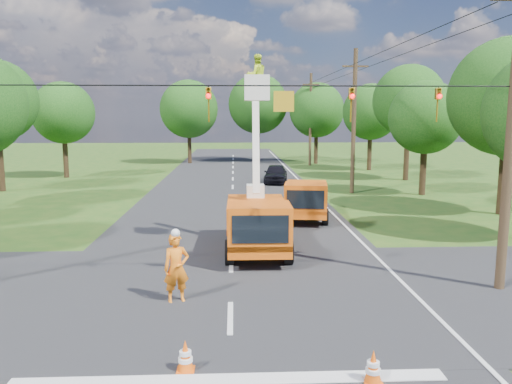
{
  "coord_description": "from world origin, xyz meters",
  "views": [
    {
      "loc": [
        0.14,
        -12.8,
        5.43
      ],
      "look_at": [
        0.94,
        5.69,
        2.6
      ],
      "focal_mm": 35.0,
      "sensor_mm": 36.0,
      "label": 1
    }
  ],
  "objects_px": {
    "pole_right_far": "(310,119)",
    "tree_left_f": "(63,113)",
    "pole_right_mid": "(354,121)",
    "traffic_cone_1": "(373,367)",
    "tree_right_e": "(371,112)",
    "tree_right_d": "(409,101)",
    "second_truck": "(306,198)",
    "traffic_cone_2": "(274,244)",
    "traffic_cone_3": "(289,220)",
    "tree_right_c": "(426,118)",
    "distant_car": "(276,174)",
    "tree_right_b": "(509,97)",
    "bucket_truck": "(257,212)",
    "pole_right_near": "(511,127)",
    "ground_worker": "(176,268)",
    "tree_far_b": "(258,104)",
    "tree_far_a": "(189,109)",
    "tree_far_c": "(317,110)",
    "traffic_cone_7": "(296,198)",
    "traffic_cone_0": "(185,356)"
  },
  "relations": [
    {
      "from": "pole_right_far",
      "to": "tree_left_f",
      "type": "xyz_separation_m",
      "value": [
        -23.3,
        -10.0,
        0.58
      ]
    },
    {
      "from": "pole_right_mid",
      "to": "traffic_cone_1",
      "type": "bearing_deg",
      "value": -102.35
    },
    {
      "from": "tree_right_e",
      "to": "tree_right_d",
      "type": "bearing_deg",
      "value": -82.87
    },
    {
      "from": "second_truck",
      "to": "traffic_cone_2",
      "type": "xyz_separation_m",
      "value": [
        -2.23,
        -6.57,
        -0.75
      ]
    },
    {
      "from": "second_truck",
      "to": "traffic_cone_3",
      "type": "bearing_deg",
      "value": -110.43
    },
    {
      "from": "traffic_cone_1",
      "to": "traffic_cone_3",
      "type": "distance_m",
      "value": 14.61
    },
    {
      "from": "pole_right_mid",
      "to": "tree_right_c",
      "type": "relative_size",
      "value": 1.28
    },
    {
      "from": "distant_car",
      "to": "tree_right_b",
      "type": "bearing_deg",
      "value": -42.62
    },
    {
      "from": "bucket_truck",
      "to": "tree_right_d",
      "type": "height_order",
      "value": "tree_right_d"
    },
    {
      "from": "traffic_cone_2",
      "to": "pole_right_mid",
      "type": "distance_m",
      "value": 17.48
    },
    {
      "from": "tree_left_f",
      "to": "tree_right_d",
      "type": "relative_size",
      "value": 0.87
    },
    {
      "from": "traffic_cone_1",
      "to": "tree_left_f",
      "type": "xyz_separation_m",
      "value": [
        -17.74,
        35.41,
        5.33
      ]
    },
    {
      "from": "pole_right_near",
      "to": "tree_right_e",
      "type": "distance_m",
      "value": 35.41
    },
    {
      "from": "ground_worker",
      "to": "tree_right_d",
      "type": "relative_size",
      "value": 0.21
    },
    {
      "from": "bucket_truck",
      "to": "tree_right_b",
      "type": "relative_size",
      "value": 0.81
    },
    {
      "from": "distant_car",
      "to": "tree_far_b",
      "type": "height_order",
      "value": "tree_far_b"
    },
    {
      "from": "tree_right_e",
      "to": "pole_right_near",
      "type": "bearing_deg",
      "value": -98.61
    },
    {
      "from": "tree_right_d",
      "to": "tree_right_e",
      "type": "relative_size",
      "value": 1.12
    },
    {
      "from": "tree_right_c",
      "to": "tree_far_b",
      "type": "bearing_deg",
      "value": 111.42
    },
    {
      "from": "second_truck",
      "to": "traffic_cone_3",
      "type": "relative_size",
      "value": 8.34
    },
    {
      "from": "tree_right_e",
      "to": "tree_far_a",
      "type": "height_order",
      "value": "tree_far_a"
    },
    {
      "from": "tree_left_f",
      "to": "tree_right_c",
      "type": "distance_m",
      "value": 30.09
    },
    {
      "from": "tree_right_c",
      "to": "tree_right_d",
      "type": "relative_size",
      "value": 0.81
    },
    {
      "from": "pole_right_far",
      "to": "tree_right_c",
      "type": "relative_size",
      "value": 1.28
    },
    {
      "from": "pole_right_far",
      "to": "tree_far_a",
      "type": "xyz_separation_m",
      "value": [
        -13.5,
        3.0,
        1.08
      ]
    },
    {
      "from": "traffic_cone_1",
      "to": "tree_far_c",
      "type": "height_order",
      "value": "tree_far_c"
    },
    {
      "from": "traffic_cone_2",
      "to": "bucket_truck",
      "type": "bearing_deg",
      "value": 168.61
    },
    {
      "from": "ground_worker",
      "to": "tree_right_c",
      "type": "relative_size",
      "value": 0.26
    },
    {
      "from": "traffic_cone_7",
      "to": "tree_far_b",
      "type": "xyz_separation_m",
      "value": [
        -0.95,
        29.4,
        6.45
      ]
    },
    {
      "from": "ground_worker",
      "to": "pole_right_near",
      "type": "height_order",
      "value": "pole_right_near"
    },
    {
      "from": "tree_right_b",
      "to": "traffic_cone_0",
      "type": "bearing_deg",
      "value": -133.53
    },
    {
      "from": "tree_right_d",
      "to": "tree_right_e",
      "type": "xyz_separation_m",
      "value": [
        -1.0,
        8.0,
        -0.87
      ]
    },
    {
      "from": "bucket_truck",
      "to": "tree_left_f",
      "type": "bearing_deg",
      "value": 122.62
    },
    {
      "from": "tree_right_c",
      "to": "tree_far_a",
      "type": "bearing_deg",
      "value": 127.17
    },
    {
      "from": "tree_right_c",
      "to": "tree_right_d",
      "type": "height_order",
      "value": "tree_right_d"
    },
    {
      "from": "pole_right_mid",
      "to": "tree_far_b",
      "type": "height_order",
      "value": "tree_far_b"
    },
    {
      "from": "pole_right_near",
      "to": "tree_left_f",
      "type": "bearing_deg",
      "value": 127.84
    },
    {
      "from": "ground_worker",
      "to": "pole_right_mid",
      "type": "bearing_deg",
      "value": 47.05
    },
    {
      "from": "traffic_cone_0",
      "to": "tree_right_e",
      "type": "xyz_separation_m",
      "value": [
        14.73,
        39.77,
        5.45
      ]
    },
    {
      "from": "traffic_cone_0",
      "to": "traffic_cone_7",
      "type": "distance_m",
      "value": 20.95
    },
    {
      "from": "bucket_truck",
      "to": "traffic_cone_1",
      "type": "xyz_separation_m",
      "value": [
        1.9,
        -10.15,
        -1.28
      ]
    },
    {
      "from": "bucket_truck",
      "to": "tree_far_b",
      "type": "bearing_deg",
      "value": 87.74
    },
    {
      "from": "distant_car",
      "to": "tree_right_c",
      "type": "relative_size",
      "value": 0.57
    },
    {
      "from": "bucket_truck",
      "to": "traffic_cone_7",
      "type": "relative_size",
      "value": 11.01
    },
    {
      "from": "ground_worker",
      "to": "tree_right_c",
      "type": "height_order",
      "value": "tree_right_c"
    },
    {
      "from": "tree_far_b",
      "to": "pole_right_mid",
      "type": "bearing_deg",
      "value": -77.59
    },
    {
      "from": "distant_car",
      "to": "tree_right_b",
      "type": "xyz_separation_m",
      "value": [
        11.48,
        -13.6,
        5.67
      ]
    },
    {
      "from": "bucket_truck",
      "to": "tree_right_b",
      "type": "bearing_deg",
      "value": 27.99
    },
    {
      "from": "traffic_cone_2",
      "to": "tree_left_f",
      "type": "height_order",
      "value": "tree_left_f"
    },
    {
      "from": "bucket_truck",
      "to": "ground_worker",
      "type": "bearing_deg",
      "value": -115.21
    }
  ]
}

